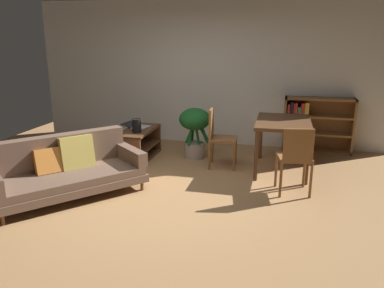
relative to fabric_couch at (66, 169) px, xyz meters
name	(u,v)px	position (x,y,z in m)	size (l,w,h in m)	color
ground_plane	(168,193)	(1.29, 0.31, -0.34)	(8.16, 8.16, 0.00)	#A87A4C
back_wall_panel	(208,73)	(1.29, 3.01, 1.01)	(6.80, 0.10, 2.70)	silver
fabric_couch	(66,169)	(0.00, 0.00, 0.00)	(1.88, 1.98, 0.75)	brown
media_console	(139,144)	(0.36, 1.67, -0.10)	(0.45, 1.05, 0.50)	#56351E
open_laptop	(137,126)	(0.28, 1.83, 0.18)	(0.48, 0.40, 0.07)	silver
desk_speaker	(137,126)	(0.41, 1.48, 0.27)	(0.15, 0.15, 0.22)	black
potted_floor_plant	(195,127)	(1.28, 1.94, 0.20)	(0.53, 0.53, 0.86)	#9E9389
dining_table	(283,126)	(2.72, 1.61, 0.36)	(0.80, 1.19, 0.79)	#56351E
dining_chair_near	(218,135)	(1.74, 1.55, 0.18)	(0.44, 0.43, 0.94)	brown
dining_chair_far	(296,156)	(2.89, 0.67, 0.18)	(0.48, 0.47, 0.91)	brown
bookshelf	(312,125)	(3.23, 2.83, 0.15)	(1.20, 0.30, 0.98)	brown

